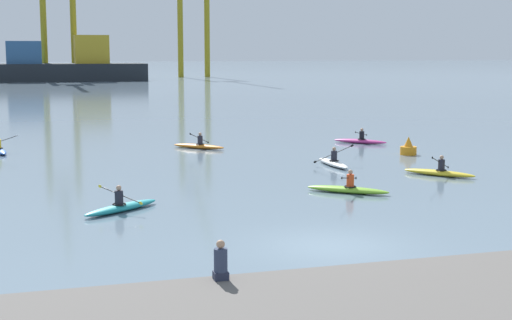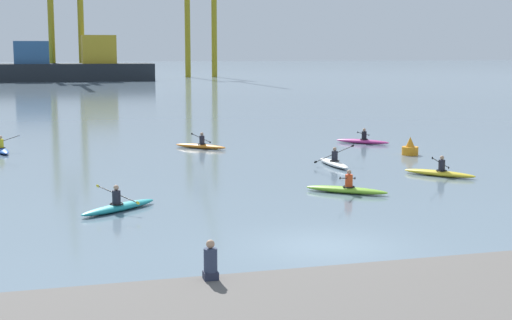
# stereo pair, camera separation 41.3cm
# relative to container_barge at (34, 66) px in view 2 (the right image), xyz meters

# --- Properties ---
(ground_plane) EXTENTS (800.00, 800.00, 0.00)m
(ground_plane) POSITION_rel_container_barge_xyz_m (9.53, -128.49, -2.79)
(ground_plane) COLOR slate
(container_barge) EXTENTS (44.86, 11.32, 8.65)m
(container_barge) POSITION_rel_container_barge_xyz_m (0.00, 0.00, 0.00)
(container_barge) COLOR #1E2328
(container_barge) RESTS_ON ground
(channel_buoy) EXTENTS (0.90, 0.90, 1.00)m
(channel_buoy) POSITION_rel_container_barge_xyz_m (20.98, -111.55, -2.43)
(channel_buoy) COLOR orange
(channel_buoy) RESTS_ON ground
(kayak_magenta) EXTENTS (2.88, 2.77, 0.95)m
(kayak_magenta) POSITION_rel_container_barge_xyz_m (20.56, -106.12, -2.61)
(kayak_magenta) COLOR #C13384
(kayak_magenta) RESTS_ON ground
(kayak_white) EXTENTS (2.17, 3.41, 1.06)m
(kayak_white) POSITION_rel_container_barge_xyz_m (15.48, -114.14, -2.61)
(kayak_white) COLOR silver
(kayak_white) RESTS_ON ground
(kayak_blue) EXTENTS (2.18, 3.45, 0.97)m
(kayak_blue) POSITION_rel_container_barge_xyz_m (-0.73, -104.35, -2.61)
(kayak_blue) COLOR #2856B2
(kayak_blue) RESTS_ON ground
(kayak_orange) EXTENTS (2.88, 2.78, 1.04)m
(kayak_orange) POSITION_rel_container_barge_xyz_m (10.46, -105.72, -2.61)
(kayak_orange) COLOR orange
(kayak_orange) RESTS_ON ground
(kayak_lime) EXTENTS (3.01, 2.62, 0.95)m
(kayak_lime) POSITION_rel_container_barge_xyz_m (13.30, -121.01, -2.61)
(kayak_lime) COLOR #7ABC2D
(kayak_lime) RESTS_ON ground
(kayak_yellow) EXTENTS (2.59, 3.03, 1.03)m
(kayak_yellow) POSITION_rel_container_barge_xyz_m (18.99, -118.31, -2.61)
(kayak_yellow) COLOR yellow
(kayak_yellow) RESTS_ON ground
(kayak_teal) EXTENTS (3.08, 2.52, 0.95)m
(kayak_teal) POSITION_rel_container_barge_xyz_m (4.16, -121.93, -2.61)
(kayak_teal) COLOR teal
(kayak_teal) RESTS_ON ground
(seated_onlooker) EXTENTS (0.32, 0.30, 0.90)m
(seated_onlooker) POSITION_rel_container_barge_xyz_m (5.15, -132.85, -1.72)
(seated_onlooker) COLOR #23283D
(seated_onlooker) RESTS_ON stone_quay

